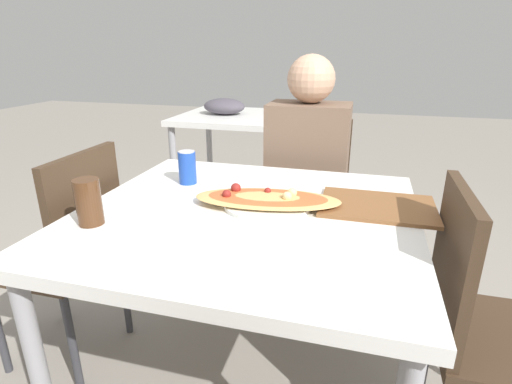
% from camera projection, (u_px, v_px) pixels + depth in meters
% --- Properties ---
extents(dining_table, '(1.06, 1.00, 0.74)m').
position_uv_depth(dining_table, '(247.00, 231.00, 1.29)').
color(dining_table, white).
rests_on(dining_table, ground_plane).
extents(chair_far_seated, '(0.40, 0.40, 0.89)m').
position_uv_depth(chair_far_seated, '(309.00, 194.00, 2.07)').
color(chair_far_seated, '#3F2D1E').
rests_on(chair_far_seated, ground_plane).
extents(chair_side_left, '(0.40, 0.40, 0.89)m').
position_uv_depth(chair_side_left, '(68.00, 247.00, 1.53)').
color(chair_side_left, '#3F2D1E').
rests_on(chair_side_left, ground_plane).
extents(chair_side_right, '(0.40, 0.40, 0.89)m').
position_uv_depth(chair_side_right, '(487.00, 322.00, 1.11)').
color(chair_side_right, '#3F2D1E').
rests_on(chair_side_right, ground_plane).
extents(person_seated, '(0.37, 0.27, 1.20)m').
position_uv_depth(person_seated, '(307.00, 162.00, 1.90)').
color(person_seated, '#2D2D38').
rests_on(person_seated, ground_plane).
extents(pizza_main, '(0.50, 0.29, 0.06)m').
position_uv_depth(pizza_main, '(267.00, 200.00, 1.30)').
color(pizza_main, white).
rests_on(pizza_main, dining_table).
extents(soda_can, '(0.07, 0.07, 0.12)m').
position_uv_depth(soda_can, '(187.00, 167.00, 1.50)').
color(soda_can, '#1E47B2').
rests_on(soda_can, dining_table).
extents(drink_glass, '(0.07, 0.07, 0.14)m').
position_uv_depth(drink_glass, '(89.00, 202.00, 1.15)').
color(drink_glass, '#4C2D19').
rests_on(drink_glass, dining_table).
extents(serving_tray, '(0.36, 0.26, 0.01)m').
position_uv_depth(serving_tray, '(377.00, 206.00, 1.29)').
color(serving_tray, brown).
rests_on(serving_tray, dining_table).
extents(background_table, '(1.10, 0.80, 0.86)m').
position_uv_depth(background_table, '(247.00, 123.00, 3.04)').
color(background_table, white).
rests_on(background_table, ground_plane).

